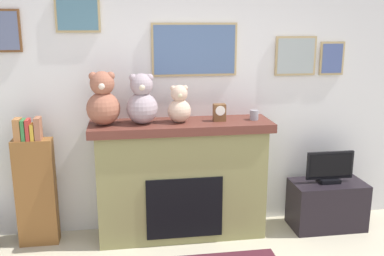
{
  "coord_description": "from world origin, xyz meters",
  "views": [
    {
      "loc": [
        -0.44,
        -2.24,
        2.07
      ],
      "look_at": [
        0.17,
        1.71,
        1.08
      ],
      "focal_mm": 40.83,
      "sensor_mm": 36.0,
      "label": 1
    }
  ],
  "objects_px": {
    "tv_stand": "(327,205)",
    "television": "(330,168)",
    "candle_jar": "(254,115)",
    "teddy_bear_grey": "(179,106)",
    "teddy_bear_cream": "(103,101)",
    "fireplace": "(181,179)",
    "mantel_clock": "(219,112)",
    "teddy_bear_tan": "(142,101)",
    "bookshelf": "(36,187)"
  },
  "relations": [
    {
      "from": "tv_stand",
      "to": "television",
      "type": "height_order",
      "value": "television"
    },
    {
      "from": "candle_jar",
      "to": "teddy_bear_grey",
      "type": "relative_size",
      "value": 0.27
    },
    {
      "from": "teddy_bear_cream",
      "to": "fireplace",
      "type": "bearing_deg",
      "value": 1.48
    },
    {
      "from": "television",
      "to": "mantel_clock",
      "type": "xyz_separation_m",
      "value": [
        -1.13,
        0.05,
        0.59
      ]
    },
    {
      "from": "fireplace",
      "to": "teddy_bear_tan",
      "type": "xyz_separation_m",
      "value": [
        -0.36,
        -0.02,
        0.78
      ]
    },
    {
      "from": "tv_stand",
      "to": "television",
      "type": "xyz_separation_m",
      "value": [
        -0.0,
        -0.0,
        0.39
      ]
    },
    {
      "from": "candle_jar",
      "to": "tv_stand",
      "type": "bearing_deg",
      "value": -3.91
    },
    {
      "from": "mantel_clock",
      "to": "teddy_bear_grey",
      "type": "xyz_separation_m",
      "value": [
        -0.38,
        0.0,
        0.08
      ]
    },
    {
      "from": "tv_stand",
      "to": "television",
      "type": "relative_size",
      "value": 1.52
    },
    {
      "from": "teddy_bear_tan",
      "to": "bookshelf",
      "type": "bearing_deg",
      "value": 177.33
    },
    {
      "from": "mantel_clock",
      "to": "teddy_bear_grey",
      "type": "relative_size",
      "value": 0.46
    },
    {
      "from": "teddy_bear_cream",
      "to": "teddy_bear_grey",
      "type": "bearing_deg",
      "value": 0.01
    },
    {
      "from": "fireplace",
      "to": "teddy_bear_grey",
      "type": "relative_size",
      "value": 4.86
    },
    {
      "from": "mantel_clock",
      "to": "teddy_bear_tan",
      "type": "relative_size",
      "value": 0.35
    },
    {
      "from": "tv_stand",
      "to": "teddy_bear_tan",
      "type": "height_order",
      "value": "teddy_bear_tan"
    },
    {
      "from": "television",
      "to": "candle_jar",
      "type": "bearing_deg",
      "value": 176.0
    },
    {
      "from": "fireplace",
      "to": "teddy_bear_cream",
      "type": "distance_m",
      "value": 1.06
    },
    {
      "from": "bookshelf",
      "to": "television",
      "type": "xyz_separation_m",
      "value": [
        2.85,
        -0.1,
        0.07
      ]
    },
    {
      "from": "candle_jar",
      "to": "teddy_bear_tan",
      "type": "height_order",
      "value": "teddy_bear_tan"
    },
    {
      "from": "mantel_clock",
      "to": "teddy_bear_cream",
      "type": "xyz_separation_m",
      "value": [
        -1.07,
        0.0,
        0.14
      ]
    },
    {
      "from": "television",
      "to": "mantel_clock",
      "type": "distance_m",
      "value": 1.27
    },
    {
      "from": "fireplace",
      "to": "bookshelf",
      "type": "height_order",
      "value": "bookshelf"
    },
    {
      "from": "bookshelf",
      "to": "mantel_clock",
      "type": "bearing_deg",
      "value": -1.58
    },
    {
      "from": "tv_stand",
      "to": "teddy_bear_grey",
      "type": "height_order",
      "value": "teddy_bear_grey"
    },
    {
      "from": "tv_stand",
      "to": "fireplace",
      "type": "bearing_deg",
      "value": 177.25
    },
    {
      "from": "candle_jar",
      "to": "mantel_clock",
      "type": "bearing_deg",
      "value": -179.76
    },
    {
      "from": "teddy_bear_tan",
      "to": "candle_jar",
      "type": "bearing_deg",
      "value": 0.03
    },
    {
      "from": "teddy_bear_tan",
      "to": "teddy_bear_grey",
      "type": "distance_m",
      "value": 0.34
    },
    {
      "from": "fireplace",
      "to": "tv_stand",
      "type": "bearing_deg",
      "value": -2.75
    },
    {
      "from": "candle_jar",
      "to": "teddy_bear_cream",
      "type": "height_order",
      "value": "teddy_bear_cream"
    },
    {
      "from": "bookshelf",
      "to": "teddy_bear_grey",
      "type": "height_order",
      "value": "teddy_bear_grey"
    },
    {
      "from": "television",
      "to": "candle_jar",
      "type": "relative_size",
      "value": 5.18
    },
    {
      "from": "bookshelf",
      "to": "tv_stand",
      "type": "bearing_deg",
      "value": -2.01
    },
    {
      "from": "bookshelf",
      "to": "television",
      "type": "relative_size",
      "value": 2.54
    },
    {
      "from": "bookshelf",
      "to": "teddy_bear_grey",
      "type": "relative_size",
      "value": 3.5
    },
    {
      "from": "teddy_bear_tan",
      "to": "mantel_clock",
      "type": "bearing_deg",
      "value": -0.06
    },
    {
      "from": "teddy_bear_grey",
      "to": "bookshelf",
      "type": "bearing_deg",
      "value": 178.01
    },
    {
      "from": "teddy_bear_cream",
      "to": "teddy_bear_tan",
      "type": "relative_size",
      "value": 1.05
    },
    {
      "from": "tv_stand",
      "to": "teddy_bear_grey",
      "type": "xyz_separation_m",
      "value": [
        -1.51,
        0.05,
        1.06
      ]
    },
    {
      "from": "mantel_clock",
      "to": "bookshelf",
      "type": "bearing_deg",
      "value": 178.42
    },
    {
      "from": "teddy_bear_cream",
      "to": "teddy_bear_grey",
      "type": "xyz_separation_m",
      "value": [
        0.69,
        0.0,
        -0.06
      ]
    },
    {
      "from": "bookshelf",
      "to": "tv_stand",
      "type": "distance_m",
      "value": 2.87
    },
    {
      "from": "tv_stand",
      "to": "mantel_clock",
      "type": "height_order",
      "value": "mantel_clock"
    },
    {
      "from": "candle_jar",
      "to": "teddy_bear_cream",
      "type": "relative_size",
      "value": 0.19
    },
    {
      "from": "candle_jar",
      "to": "teddy_bear_cream",
      "type": "xyz_separation_m",
      "value": [
        -1.41,
        -0.0,
        0.17
      ]
    },
    {
      "from": "bookshelf",
      "to": "teddy_bear_cream",
      "type": "distance_m",
      "value": 1.04
    },
    {
      "from": "mantel_clock",
      "to": "teddy_bear_tan",
      "type": "distance_m",
      "value": 0.73
    },
    {
      "from": "fireplace",
      "to": "bookshelf",
      "type": "distance_m",
      "value": 1.37
    },
    {
      "from": "candle_jar",
      "to": "mantel_clock",
      "type": "xyz_separation_m",
      "value": [
        -0.34,
        -0.0,
        0.04
      ]
    },
    {
      "from": "television",
      "to": "teddy_bear_grey",
      "type": "xyz_separation_m",
      "value": [
        -1.51,
        0.05,
        0.67
      ]
    }
  ]
}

